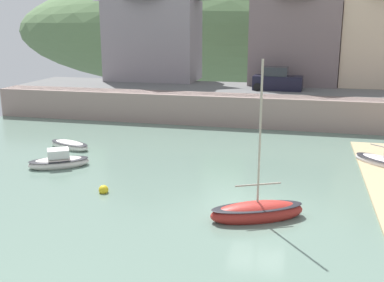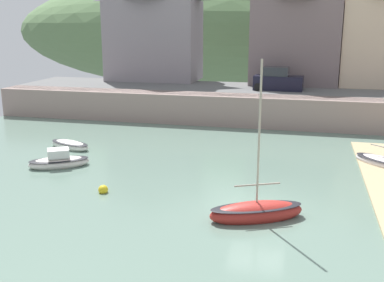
{
  "view_description": "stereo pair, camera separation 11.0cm",
  "coord_description": "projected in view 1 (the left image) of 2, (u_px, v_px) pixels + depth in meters",
  "views": [
    {
      "loc": [
        1.65,
        -19.58,
        8.05
      ],
      "look_at": [
        -4.57,
        6.37,
        1.22
      ],
      "focal_mm": 43.72,
      "sensor_mm": 36.0,
      "label": 1
    },
    {
      "loc": [
        1.76,
        -19.55,
        8.05
      ],
      "look_at": [
        -4.57,
        6.37,
        1.22
      ],
      "focal_mm": 43.72,
      "sensor_mm": 36.0,
      "label": 2
    }
  ],
  "objects": [
    {
      "name": "waterfront_building_centre",
      "position": [
        295.0,
        28.0,
        42.58
      ],
      "size": [
        8.12,
        5.49,
        9.96
      ],
      "color": "slate",
      "rests_on": "ground"
    },
    {
      "name": "hillside_backdrop",
      "position": [
        263.0,
        31.0,
        72.3
      ],
      "size": [
        80.0,
        44.0,
        18.95
      ],
      "color": "#5D7E4F",
      "rests_on": "ground"
    },
    {
      "name": "motorboat_with_cabin",
      "position": [
        59.0,
        162.0,
        26.65
      ],
      "size": [
        3.61,
        2.94,
        1.2
      ],
      "rotation": [
        0.0,
        0.0,
        0.55
      ],
      "color": "silver",
      "rests_on": "ground"
    },
    {
      "name": "sailboat_white_hull",
      "position": [
        70.0,
        145.0,
        30.55
      ],
      "size": [
        3.4,
        2.19,
        0.67
      ],
      "rotation": [
        0.0,
        0.0,
        -0.35
      ],
      "color": "white",
      "rests_on": "ground"
    },
    {
      "name": "quay_seawall",
      "position": [
        281.0,
        109.0,
        36.96
      ],
      "size": [
        48.0,
        9.4,
        2.4
      ],
      "color": "gray",
      "rests_on": "ground"
    },
    {
      "name": "waterfront_building_left",
      "position": [
        153.0,
        32.0,
        45.73
      ],
      "size": [
        9.04,
        5.62,
        9.27
      ],
      "color": "gray",
      "rests_on": "ground"
    },
    {
      "name": "sailboat_tall_mast",
      "position": [
        257.0,
        211.0,
        19.58
      ],
      "size": [
        4.22,
        2.92,
        6.87
      ],
      "rotation": [
        0.0,
        0.0,
        0.45
      ],
      "color": "#AA2923",
      "rests_on": "ground"
    },
    {
      "name": "waterfront_building_right",
      "position": [
        379.0,
        30.0,
        40.97
      ],
      "size": [
        6.79,
        4.81,
        9.74
      ],
      "color": "beige",
      "rests_on": "ground"
    },
    {
      "name": "parked_car_near_slipway",
      "position": [
        277.0,
        80.0,
        39.65
      ],
      "size": [
        4.18,
        1.91,
        1.95
      ],
      "rotation": [
        0.0,
        0.0,
        -0.05
      ],
      "color": "black",
      "rests_on": "ground"
    },
    {
      "name": "rowboat_small_beached",
      "position": [
        384.0,
        162.0,
        26.81
      ],
      "size": [
        3.64,
        3.46,
        4.82
      ],
      "rotation": [
        0.0,
        0.0,
        -0.73
      ],
      "color": "silver",
      "rests_on": "ground"
    },
    {
      "name": "mooring_buoy",
      "position": [
        104.0,
        190.0,
        22.63
      ],
      "size": [
        0.47,
        0.47,
        0.47
      ],
      "color": "yellow",
      "rests_on": "ground"
    }
  ]
}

